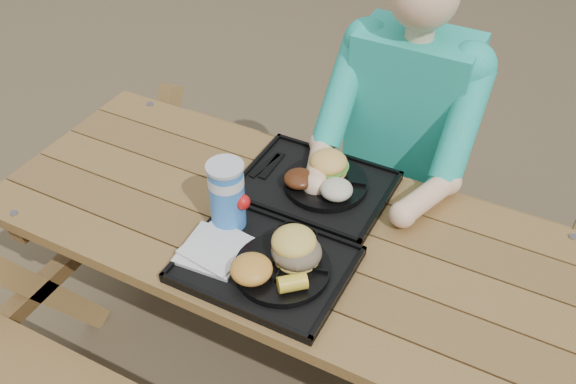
% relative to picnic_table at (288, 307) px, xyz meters
% --- Properties ---
extents(ground, '(60.00, 60.00, 0.00)m').
position_rel_picnic_table_xyz_m(ground, '(0.00, 0.00, -0.38)').
color(ground, '#999999').
rests_on(ground, ground).
extents(picnic_table, '(1.80, 1.49, 0.75)m').
position_rel_picnic_table_xyz_m(picnic_table, '(0.00, 0.00, 0.00)').
color(picnic_table, '#999999').
rests_on(picnic_table, ground).
extents(tray_near, '(0.45, 0.35, 0.02)m').
position_rel_picnic_table_xyz_m(tray_near, '(0.02, -0.18, 0.39)').
color(tray_near, black).
rests_on(tray_near, picnic_table).
extents(tray_far, '(0.45, 0.35, 0.02)m').
position_rel_picnic_table_xyz_m(tray_far, '(0.00, 0.18, 0.39)').
color(tray_far, black).
rests_on(tray_far, picnic_table).
extents(plate_near, '(0.26, 0.26, 0.02)m').
position_rel_picnic_table_xyz_m(plate_near, '(0.08, -0.18, 0.41)').
color(plate_near, black).
rests_on(plate_near, tray_near).
extents(plate_far, '(0.26, 0.26, 0.02)m').
position_rel_picnic_table_xyz_m(plate_far, '(0.03, 0.19, 0.41)').
color(plate_far, black).
rests_on(plate_far, tray_far).
extents(napkin_stack, '(0.18, 0.18, 0.02)m').
position_rel_picnic_table_xyz_m(napkin_stack, '(-0.12, -0.21, 0.40)').
color(napkin_stack, silver).
rests_on(napkin_stack, tray_near).
extents(soda_cup, '(0.10, 0.10, 0.20)m').
position_rel_picnic_table_xyz_m(soda_cup, '(-0.15, -0.09, 0.50)').
color(soda_cup, blue).
rests_on(soda_cup, tray_near).
extents(condiment_bbq, '(0.05, 0.05, 0.03)m').
position_rel_picnic_table_xyz_m(condiment_bbq, '(0.03, -0.05, 0.41)').
color(condiment_bbq, black).
rests_on(condiment_bbq, tray_near).
extents(condiment_mustard, '(0.05, 0.05, 0.03)m').
position_rel_picnic_table_xyz_m(condiment_mustard, '(0.09, -0.05, 0.41)').
color(condiment_mustard, yellow).
rests_on(condiment_mustard, tray_near).
extents(sandwich, '(0.13, 0.13, 0.13)m').
position_rel_picnic_table_xyz_m(sandwich, '(0.10, -0.14, 0.48)').
color(sandwich, '#ECC553').
rests_on(sandwich, plate_near).
extents(mac_cheese, '(0.11, 0.11, 0.06)m').
position_rel_picnic_table_xyz_m(mac_cheese, '(0.02, -0.25, 0.44)').
color(mac_cheese, gold).
rests_on(mac_cheese, plate_near).
extents(corn_cob, '(0.11, 0.11, 0.04)m').
position_rel_picnic_table_xyz_m(corn_cob, '(0.14, -0.24, 0.44)').
color(corn_cob, yellow).
rests_on(corn_cob, plate_near).
extents(cutlery_far, '(0.03, 0.14, 0.01)m').
position_rel_picnic_table_xyz_m(cutlery_far, '(-0.16, 0.20, 0.40)').
color(cutlery_far, black).
rests_on(cutlery_far, tray_far).
extents(burger, '(0.12, 0.12, 0.11)m').
position_rel_picnic_table_xyz_m(burger, '(0.02, 0.24, 0.47)').
color(burger, '#F0B354').
rests_on(burger, plate_far).
extents(baked_beans, '(0.10, 0.10, 0.04)m').
position_rel_picnic_table_xyz_m(baked_beans, '(-0.04, 0.14, 0.44)').
color(baked_beans, '#4F240F').
rests_on(baked_beans, plate_far).
extents(potato_salad, '(0.10, 0.10, 0.05)m').
position_rel_picnic_table_xyz_m(potato_salad, '(0.09, 0.14, 0.44)').
color(potato_salad, beige).
rests_on(potato_salad, plate_far).
extents(diner, '(0.48, 0.84, 1.28)m').
position_rel_picnic_table_xyz_m(diner, '(0.15, 0.57, 0.27)').
color(diner, '#1999B5').
rests_on(diner, ground).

